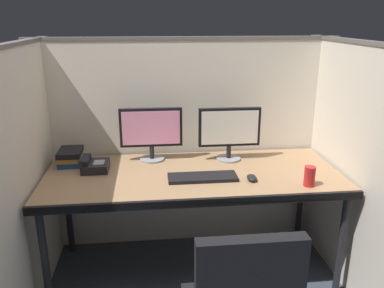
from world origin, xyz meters
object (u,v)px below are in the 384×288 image
(desk, at_px, (193,180))
(monitor_right, at_px, (229,130))
(computer_mouse, at_px, (252,178))
(soda_can, at_px, (310,176))
(desk_phone, at_px, (95,165))
(monitor_left, at_px, (151,131))
(book_stack, at_px, (70,157))
(keyboard_main, at_px, (203,177))

(desk, relative_size, monitor_right, 4.42)
(computer_mouse, bearing_deg, soda_can, -19.77)
(monitor_right, height_order, desk_phone, monitor_right)
(monitor_left, relative_size, soda_can, 3.52)
(monitor_left, bearing_deg, soda_can, -30.38)
(monitor_right, bearing_deg, book_stack, 178.56)
(desk, xyz_separation_m, keyboard_main, (0.05, -0.09, 0.06))
(keyboard_main, height_order, soda_can, soda_can)
(soda_can, bearing_deg, keyboard_main, 164.63)
(keyboard_main, relative_size, soda_can, 3.52)
(computer_mouse, distance_m, soda_can, 0.34)
(desk, xyz_separation_m, desk_phone, (-0.64, 0.13, 0.08))
(desk, xyz_separation_m, monitor_right, (0.28, 0.23, 0.27))
(monitor_left, height_order, keyboard_main, monitor_left)
(desk, relative_size, computer_mouse, 19.79)
(book_stack, bearing_deg, desk, -17.57)
(monitor_right, height_order, computer_mouse, monitor_right)
(desk_phone, bearing_deg, monitor_left, 21.93)
(monitor_right, height_order, soda_can, monitor_right)
(computer_mouse, distance_m, desk_phone, 1.02)
(keyboard_main, distance_m, book_stack, 0.93)
(desk, distance_m, desk_phone, 0.66)
(book_stack, bearing_deg, soda_can, -19.43)
(monitor_left, distance_m, soda_can, 1.09)
(computer_mouse, relative_size, desk_phone, 0.51)
(computer_mouse, height_order, soda_can, soda_can)
(desk, relative_size, book_stack, 8.54)
(monitor_left, relative_size, keyboard_main, 1.00)
(desk, bearing_deg, monitor_left, 133.00)
(monitor_right, bearing_deg, desk_phone, -173.54)
(keyboard_main, bearing_deg, desk, 117.26)
(monitor_right, relative_size, keyboard_main, 1.00)
(desk, relative_size, desk_phone, 10.00)
(monitor_left, height_order, monitor_right, same)
(desk, height_order, monitor_left, monitor_left)
(keyboard_main, distance_m, soda_can, 0.64)
(desk, xyz_separation_m, book_stack, (-0.82, 0.26, 0.10))
(monitor_right, distance_m, soda_can, 0.65)
(keyboard_main, xyz_separation_m, desk_phone, (-0.69, 0.22, 0.02))
(computer_mouse, height_order, book_stack, book_stack)
(desk, bearing_deg, desk_phone, 168.73)
(monitor_left, xyz_separation_m, computer_mouse, (0.61, -0.43, -0.20))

